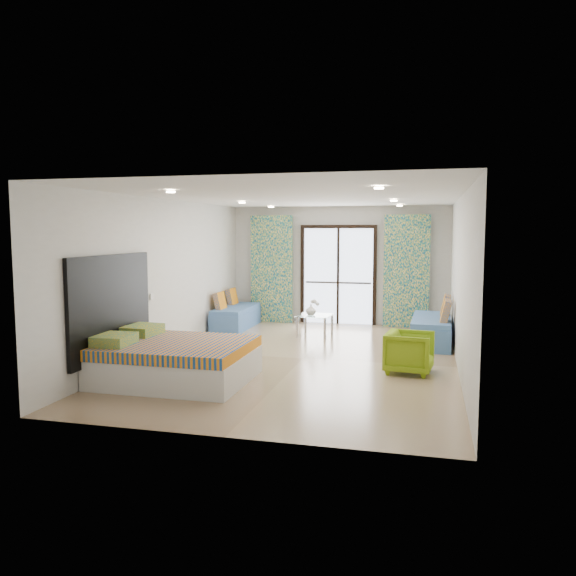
% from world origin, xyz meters
% --- Properties ---
extents(floor, '(5.00, 7.50, 0.01)m').
position_xyz_m(floor, '(0.00, 0.00, 0.00)').
color(floor, '#927657').
rests_on(floor, ground).
extents(ceiling, '(5.00, 7.50, 0.01)m').
position_xyz_m(ceiling, '(0.00, 0.00, 2.70)').
color(ceiling, silver).
rests_on(ceiling, ground).
extents(wall_back, '(5.00, 0.01, 2.70)m').
position_xyz_m(wall_back, '(0.00, 3.75, 1.35)').
color(wall_back, silver).
rests_on(wall_back, ground).
extents(wall_front, '(5.00, 0.01, 2.70)m').
position_xyz_m(wall_front, '(0.00, -3.75, 1.35)').
color(wall_front, silver).
rests_on(wall_front, ground).
extents(wall_left, '(0.01, 7.50, 2.70)m').
position_xyz_m(wall_left, '(-2.50, 0.00, 1.35)').
color(wall_left, silver).
rests_on(wall_left, ground).
extents(wall_right, '(0.01, 7.50, 2.70)m').
position_xyz_m(wall_right, '(2.50, 0.00, 1.35)').
color(wall_right, silver).
rests_on(wall_right, ground).
extents(balcony_door, '(1.76, 0.08, 2.28)m').
position_xyz_m(balcony_door, '(0.00, 3.72, 1.26)').
color(balcony_door, black).
rests_on(balcony_door, floor).
extents(balcony_rail, '(1.52, 0.03, 0.04)m').
position_xyz_m(balcony_rail, '(0.00, 3.73, 0.95)').
color(balcony_rail, '#595451').
rests_on(balcony_rail, balcony_door).
extents(curtain_left, '(1.00, 0.10, 2.50)m').
position_xyz_m(curtain_left, '(-1.55, 3.57, 1.25)').
color(curtain_left, silver).
rests_on(curtain_left, floor).
extents(curtain_right, '(1.00, 0.10, 2.50)m').
position_xyz_m(curtain_right, '(1.55, 3.57, 1.25)').
color(curtain_right, silver).
rests_on(curtain_right, floor).
extents(downlight_a, '(0.12, 0.12, 0.02)m').
position_xyz_m(downlight_a, '(-1.40, -2.00, 2.67)').
color(downlight_a, '#FFE0B2').
rests_on(downlight_a, ceiling).
extents(downlight_b, '(0.12, 0.12, 0.02)m').
position_xyz_m(downlight_b, '(1.40, -2.00, 2.67)').
color(downlight_b, '#FFE0B2').
rests_on(downlight_b, ceiling).
extents(downlight_c, '(0.12, 0.12, 0.02)m').
position_xyz_m(downlight_c, '(-1.40, 1.00, 2.67)').
color(downlight_c, '#FFE0B2').
rests_on(downlight_c, ceiling).
extents(downlight_d, '(0.12, 0.12, 0.02)m').
position_xyz_m(downlight_d, '(1.40, 1.00, 2.67)').
color(downlight_d, '#FFE0B2').
rests_on(downlight_d, ceiling).
extents(downlight_e, '(0.12, 0.12, 0.02)m').
position_xyz_m(downlight_e, '(-1.40, 3.00, 2.67)').
color(downlight_e, '#FFE0B2').
rests_on(downlight_e, ceiling).
extents(downlight_f, '(0.12, 0.12, 0.02)m').
position_xyz_m(downlight_f, '(1.40, 3.00, 2.67)').
color(downlight_f, '#FFE0B2').
rests_on(downlight_f, ceiling).
extents(headboard, '(0.06, 2.10, 1.50)m').
position_xyz_m(headboard, '(-2.46, -1.83, 1.05)').
color(headboard, black).
rests_on(headboard, floor).
extents(switch_plate, '(0.02, 0.10, 0.10)m').
position_xyz_m(switch_plate, '(-2.47, -0.58, 1.05)').
color(switch_plate, silver).
rests_on(switch_plate, wall_left).
extents(bed, '(2.06, 1.68, 0.71)m').
position_xyz_m(bed, '(-1.48, -1.83, 0.30)').
color(bed, silver).
rests_on(bed, floor).
extents(daybed_left, '(0.69, 1.71, 0.84)m').
position_xyz_m(daybed_left, '(-2.12, 2.60, 0.26)').
color(daybed_left, '#466EA9').
rests_on(daybed_left, floor).
extents(daybed_right, '(0.75, 1.85, 0.91)m').
position_xyz_m(daybed_right, '(2.12, 1.79, 0.28)').
color(daybed_right, '#466EA9').
rests_on(daybed_right, floor).
extents(coffee_table, '(0.71, 0.71, 0.76)m').
position_xyz_m(coffee_table, '(-0.21, 2.05, 0.39)').
color(coffee_table, silver).
rests_on(coffee_table, floor).
extents(vase, '(0.22, 0.23, 0.21)m').
position_xyz_m(vase, '(-0.28, 2.00, 0.54)').
color(vase, white).
rests_on(vase, coffee_table).
extents(armchair, '(0.71, 0.74, 0.69)m').
position_xyz_m(armchair, '(1.77, -0.55, 0.35)').
color(armchair, '#7AA014').
rests_on(armchair, floor).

